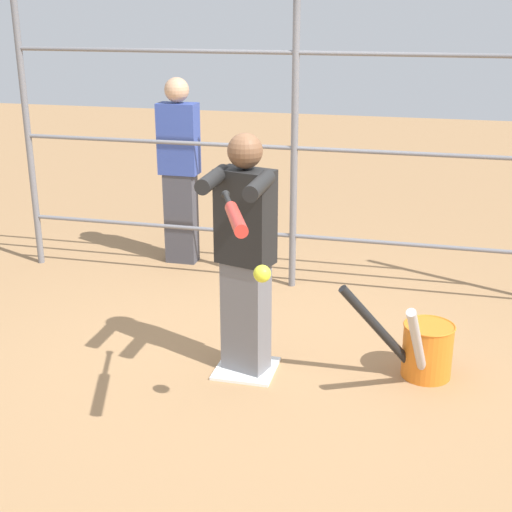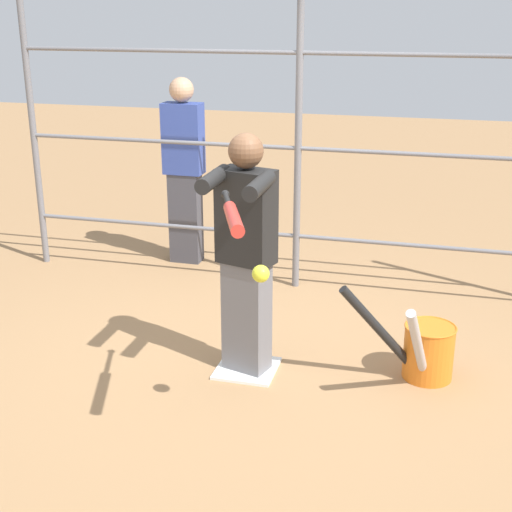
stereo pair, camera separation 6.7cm
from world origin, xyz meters
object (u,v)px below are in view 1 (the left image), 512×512
object	(u,v)px
baseball_bat_swinging	(234,215)
bat_bucket	(424,348)
batter	(245,249)
bystander_behind_fence	(180,169)
softball_in_flight	(262,274)

from	to	relation	value
baseball_bat_swinging	bat_bucket	xyz separation A→B (m)	(-0.98, -1.11, -1.16)
batter	baseball_bat_swinging	xyz separation A→B (m)	(-0.19, 0.91, 0.50)
bystander_behind_fence	batter	bearing A→B (deg)	120.18
baseball_bat_swinging	bystander_behind_fence	world-z (taller)	bystander_behind_fence
baseball_bat_swinging	softball_in_flight	size ratio (longest dim) A/B	8.71
bystander_behind_fence	baseball_bat_swinging	bearing A→B (deg)	114.92
batter	softball_in_flight	world-z (taller)	batter
baseball_bat_swinging	bystander_behind_fence	size ratio (longest dim) A/B	0.48
bystander_behind_fence	bat_bucket	bearing A→B (deg)	142.52
softball_in_flight	bat_bucket	bearing A→B (deg)	-134.53
batter	bystander_behind_fence	bearing A→B (deg)	-59.82
bat_bucket	bystander_behind_fence	world-z (taller)	bystander_behind_fence
softball_in_flight	batter	bearing A→B (deg)	-68.04
batter	bat_bucket	world-z (taller)	batter
batter	softball_in_flight	size ratio (longest dim) A/B	16.89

